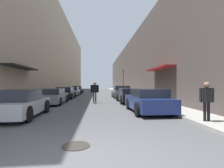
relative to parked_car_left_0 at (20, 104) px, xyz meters
name	(u,v)px	position (x,y,z in m)	size (l,w,h in m)	color
ground	(95,94)	(3.22, 19.95, -0.64)	(138.56, 138.56, 0.00)	#515154
curb_strip_left	(70,92)	(-1.87, 26.24, -0.58)	(1.80, 62.98, 0.12)	#A3A099
curb_strip_right	(121,92)	(8.30, 26.24, -0.58)	(1.80, 62.98, 0.12)	#A3A099
building_row_left	(55,53)	(-4.77, 26.24, 6.99)	(4.90, 62.98, 15.25)	tan
building_row_right	(135,69)	(11.20, 26.24, 4.03)	(4.90, 62.98, 9.32)	#564C47
parked_car_left_0	(20,104)	(0.00, 0.00, 0.00)	(1.85, 4.13, 1.32)	#B7B7BC
parked_car_left_1	(53,96)	(0.02, 5.87, -0.04)	(1.91, 4.75, 1.22)	gray
parked_car_left_2	(65,93)	(0.06, 11.13, -0.01)	(1.90, 4.31, 1.27)	black
parked_car_left_3	(73,91)	(0.07, 16.55, -0.04)	(1.93, 4.65, 1.22)	#B7B7BC
parked_car_left_4	(77,90)	(0.03, 22.33, -0.01)	(1.86, 4.50, 1.31)	black
parked_car_right_0	(148,101)	(6.42, 0.93, 0.01)	(1.92, 4.14, 1.31)	navy
parked_car_right_1	(130,95)	(6.39, 6.37, -0.04)	(1.98, 4.70, 1.22)	black
parked_car_right_2	(121,92)	(6.41, 12.01, 0.04)	(2.08, 4.08, 1.42)	gray
skateboarder	(95,90)	(3.39, 5.90, 0.47)	(0.68, 0.78, 1.78)	brown
manhole_cover	(76,146)	(3.11, -4.12, -0.63)	(0.70, 0.70, 0.02)	#332D28
traffic_light	(123,79)	(7.87, 20.27, 1.84)	(0.16, 0.22, 3.86)	#2D2D2D
pedestrian	(207,97)	(7.87, -2.10, 0.44)	(0.61, 0.33, 1.53)	black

